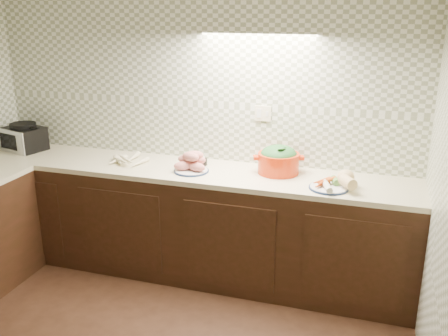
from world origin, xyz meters
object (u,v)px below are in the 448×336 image
(toaster_oven, at_px, (24,138))
(sweet_potato_plate, at_px, (192,163))
(parsnip_pile, at_px, (134,159))
(onion_bowl, at_px, (199,160))
(dutch_oven, at_px, (279,160))
(veg_plate, at_px, (337,182))

(toaster_oven, relative_size, sweet_potato_plate, 1.47)
(toaster_oven, distance_m, parsnip_pile, 1.10)
(onion_bowl, distance_m, dutch_oven, 0.66)
(toaster_oven, relative_size, onion_bowl, 2.98)
(veg_plate, bearing_deg, dutch_oven, 156.56)
(onion_bowl, distance_m, veg_plate, 1.14)
(sweet_potato_plate, bearing_deg, veg_plate, -1.86)
(dutch_oven, relative_size, veg_plate, 1.09)
(dutch_oven, bearing_deg, toaster_oven, 164.00)
(toaster_oven, height_order, onion_bowl, toaster_oven)
(onion_bowl, bearing_deg, veg_plate, -10.73)
(veg_plate, bearing_deg, toaster_oven, 176.82)
(toaster_oven, bearing_deg, veg_plate, 12.34)
(parsnip_pile, bearing_deg, dutch_oven, 4.05)
(dutch_oven, xyz_separation_m, veg_plate, (0.46, -0.20, -0.06))
(parsnip_pile, relative_size, dutch_oven, 0.96)
(toaster_oven, height_order, sweet_potato_plate, toaster_oven)
(parsnip_pile, height_order, sweet_potato_plate, sweet_potato_plate)
(toaster_oven, xyz_separation_m, onion_bowl, (1.63, 0.06, -0.08))
(sweet_potato_plate, distance_m, onion_bowl, 0.18)
(onion_bowl, height_order, dutch_oven, dutch_oven)
(toaster_oven, height_order, veg_plate, toaster_oven)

